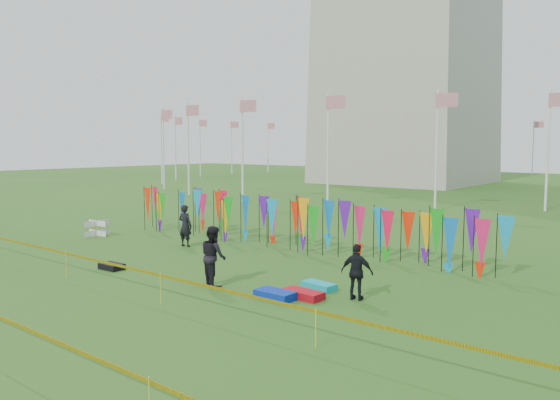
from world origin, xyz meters
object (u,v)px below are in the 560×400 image
Objects in this scene: box_kite at (97,228)px; kite_bag_turquoise at (299,293)px; person_left at (185,226)px; person_right at (357,272)px; kite_bag_teal at (319,286)px; kite_bag_blue at (275,295)px; person_mid at (213,256)px; kite_bag_black at (112,266)px; kite_bag_red at (303,294)px.

box_kite reaches higher than kite_bag_turquoise.
person_left reaches higher than box_kite.
kite_bag_turquoise is at bearing 16.01° from person_right.
box_kite is 0.72× the size of kite_bag_teal.
kite_bag_blue is at bearing -122.46° from kite_bag_turquoise.
box_kite is 5.51m from person_left.
box_kite reaches higher than kite_bag_teal.
person_mid is 4.55m from person_right.
kite_bag_black is (-7.28, -1.35, 0.01)m from kite_bag_turquoise.
kite_bag_blue is at bearing -156.04° from person_mid.
kite_bag_blue is 1.28× the size of kite_bag_black.
kite_bag_turquoise is 0.91× the size of kite_bag_teal.
box_kite reaches higher than kite_bag_black.
person_mid reaches higher than box_kite.
person_left is 0.97× the size of person_mid.
kite_bag_turquoise is at bearing 151.75° from person_left.
kite_bag_blue is at bearing -133.84° from kite_bag_red.
box_kite is at bearing 1.12° from person_left.
box_kite is 0.85× the size of kite_bag_black.
person_mid is at bearing -168.00° from kite_bag_red.
kite_bag_turquoise is (2.84, 0.67, -0.85)m from person_mid.
box_kite reaches higher than kite_bag_blue.
kite_bag_turquoise is at bearing -9.68° from box_kite.
kite_bag_turquoise is at bearing 57.54° from kite_bag_blue.
kite_bag_teal is at bearing 91.55° from kite_bag_turquoise.
person_mid is 3.04m from kite_bag_turquoise.
person_left reaches higher than kite_bag_black.
box_kite is 15.55m from person_right.
kite_bag_black is at bearing -169.94° from kite_bag_red.
kite_bag_black is at bearing -173.88° from kite_bag_blue.
box_kite is at bearing -17.38° from person_right.
kite_bag_turquoise is 0.73m from kite_bag_blue.
box_kite is 0.41× the size of person_mid.
person_mid is 1.17× the size of person_right.
person_mid is 1.54× the size of kite_bag_red.
kite_bag_blue is (13.59, -3.00, -0.26)m from box_kite.
kite_bag_turquoise is 0.80× the size of kite_bag_red.
kite_bag_black is at bearing -29.16° from box_kite.
kite_bag_turquoise is (13.98, -2.39, -0.29)m from box_kite.
kite_bag_black is at bearing 31.42° from person_mid.
box_kite is 0.63× the size of kite_bag_red.
person_mid reaches higher than person_left.
kite_bag_teal is (-0.03, 1.06, 0.00)m from kite_bag_turquoise.
person_right is 1.31× the size of kite_bag_red.
person_left is at bearing -25.15° from person_right.
kite_bag_blue is 6.93m from kite_bag_black.
person_right is 1.39× the size of kite_bag_blue.
kite_bag_black is at bearing -161.61° from kite_bag_teal.
kite_bag_blue reaches higher than kite_bag_turquoise.
kite_bag_black is 7.64m from kite_bag_teal.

